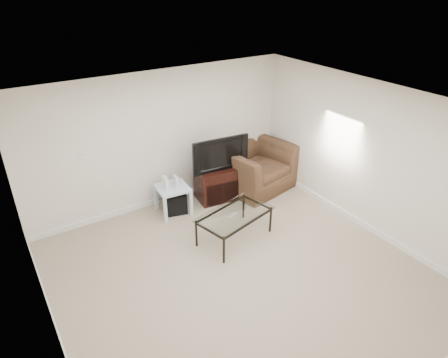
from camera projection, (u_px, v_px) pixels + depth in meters
floor at (239, 274)px, 5.84m from camera, size 5.00×5.00×0.00m
ceiling at (243, 109)px, 4.68m from camera, size 5.00×5.00×0.00m
wall_back at (161, 140)px, 7.12m from camera, size 5.00×0.02×2.50m
wall_left at (40, 269)px, 4.07m from camera, size 0.02×5.00×2.50m
wall_right at (368, 158)px, 6.45m from camera, size 0.02×5.00×2.50m
plate_back at (82, 158)px, 6.44m from camera, size 0.12×0.02×0.12m
plate_right_switch at (300, 129)px, 7.64m from camera, size 0.02×0.09×0.13m
plate_right_outlet at (306, 178)px, 7.86m from camera, size 0.02×0.08×0.12m
tv_stand at (218, 183)px, 7.65m from camera, size 0.86×0.65×0.66m
dvd_player at (218, 173)px, 7.51m from camera, size 0.48×0.37×0.06m
television at (218, 152)px, 7.32m from camera, size 1.04×0.30×0.63m
side_table at (173, 199)px, 7.22m from camera, size 0.59×0.59×0.52m
subwoofer at (175, 202)px, 7.29m from camera, size 0.48×0.48×0.39m
game_console at (165, 183)px, 6.98m from camera, size 0.06×0.18×0.24m
game_case at (176, 181)px, 7.06m from camera, size 0.07×0.16×0.21m
recliner at (255, 160)px, 7.92m from camera, size 1.51×1.14×1.19m
coffee_table at (234, 226)px, 6.51m from camera, size 1.35×0.96×0.48m
remote at (232, 215)px, 6.34m from camera, size 0.20×0.12×0.02m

